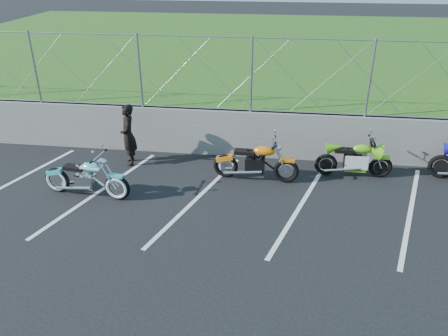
# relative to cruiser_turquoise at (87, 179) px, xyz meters

# --- Properties ---
(ground) EXTENTS (90.00, 90.00, 0.00)m
(ground) POSITION_rel_cruiser_turquoise_xyz_m (2.57, -0.74, -0.44)
(ground) COLOR black
(ground) RESTS_ON ground
(retaining_wall) EXTENTS (30.00, 0.22, 1.30)m
(retaining_wall) POSITION_rel_cruiser_turquoise_xyz_m (2.57, 2.76, 0.21)
(retaining_wall) COLOR slate
(retaining_wall) RESTS_ON ground
(grass_field) EXTENTS (30.00, 20.00, 1.30)m
(grass_field) POSITION_rel_cruiser_turquoise_xyz_m (2.57, 12.76, 0.21)
(grass_field) COLOR #224C14
(grass_field) RESTS_ON ground
(chain_link_fence) EXTENTS (28.00, 0.03, 2.00)m
(chain_link_fence) POSITION_rel_cruiser_turquoise_xyz_m (2.57, 2.76, 1.86)
(chain_link_fence) COLOR gray
(chain_link_fence) RESTS_ON retaining_wall
(parking_lines) EXTENTS (18.29, 4.31, 0.01)m
(parking_lines) POSITION_rel_cruiser_turquoise_xyz_m (3.77, 0.26, -0.43)
(parking_lines) COLOR silver
(parking_lines) RESTS_ON ground
(cruiser_turquoise) EXTENTS (2.18, 0.69, 1.09)m
(cruiser_turquoise) POSITION_rel_cruiser_turquoise_xyz_m (0.00, 0.00, 0.00)
(cruiser_turquoise) COLOR black
(cruiser_turquoise) RESTS_ON ground
(naked_orange) EXTENTS (2.16, 0.73, 1.07)m
(naked_orange) POSITION_rel_cruiser_turquoise_xyz_m (3.87, 1.32, 0.02)
(naked_orange) COLOR black
(naked_orange) RESTS_ON ground
(sportbike_green) EXTENTS (1.94, 0.69, 1.01)m
(sportbike_green) POSITION_rel_cruiser_turquoise_xyz_m (6.32, 1.86, -0.00)
(sportbike_green) COLOR black
(sportbike_green) RESTS_ON ground
(person_standing) EXTENTS (0.58, 0.71, 1.67)m
(person_standing) POSITION_rel_cruiser_turquoise_xyz_m (0.42, 1.81, 0.40)
(person_standing) COLOR black
(person_standing) RESTS_ON ground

